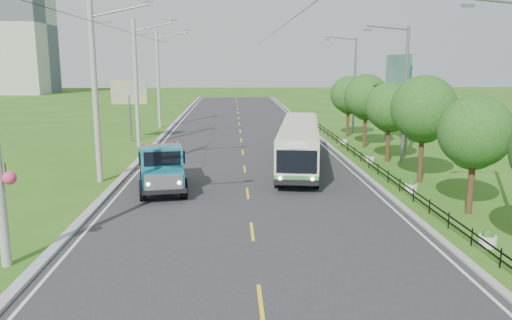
{
  "coord_description": "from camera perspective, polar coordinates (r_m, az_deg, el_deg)",
  "views": [
    {
      "loc": [
        -0.75,
        -19.02,
        6.63
      ],
      "look_at": [
        0.41,
        5.28,
        1.9
      ],
      "focal_mm": 35.0,
      "sensor_mm": 36.0,
      "label": 1
    }
  ],
  "objects": [
    {
      "name": "streetlight_far",
      "position": [
        48.41,
        11.03,
        8.77
      ],
      "size": [
        3.02,
        0.2,
        9.07
      ],
      "color": "slate",
      "rests_on": "ground"
    },
    {
      "name": "planter_mid",
      "position": [
        34.9,
        12.87,
        0.25
      ],
      "size": [
        0.64,
        0.64,
        0.67
      ],
      "color": "silver",
      "rests_on": "ground"
    },
    {
      "name": "planter_near",
      "position": [
        27.45,
        17.3,
        -2.87
      ],
      "size": [
        0.64,
        0.64,
        0.67
      ],
      "color": "silver",
      "rests_on": "ground"
    },
    {
      "name": "road",
      "position": [
        39.58,
        -1.6,
        1.38
      ],
      "size": [
        14.0,
        120.0,
        0.02
      ],
      "primitive_type": "cube",
      "color": "#28282B",
      "rests_on": "ground"
    },
    {
      "name": "tree_third",
      "position": [
        29.27,
        18.62,
        5.25
      ],
      "size": [
        3.6,
        3.62,
        6.0
      ],
      "color": "#382314",
      "rests_on": "ground"
    },
    {
      "name": "streetlight_mid",
      "position": [
        34.97,
        16.45,
        7.73
      ],
      "size": [
        3.02,
        0.2,
        9.07
      ],
      "color": "slate",
      "rests_on": "ground"
    },
    {
      "name": "pole_mid",
      "position": [
        40.74,
        -13.49,
        8.55
      ],
      "size": [
        3.51,
        0.32,
        10.0
      ],
      "color": "gray",
      "rests_on": "ground"
    },
    {
      "name": "edge_line_left",
      "position": [
        40.01,
        -11.16,
        1.29
      ],
      "size": [
        0.12,
        120.0,
        0.0
      ],
      "primitive_type": "cube",
      "color": "silver",
      "rests_on": "road"
    },
    {
      "name": "pole_near",
      "position": [
        29.05,
        -17.86,
        7.45
      ],
      "size": [
        3.51,
        0.32,
        10.0
      ],
      "color": "gray",
      "rests_on": "ground"
    },
    {
      "name": "ground",
      "position": [
        20.15,
        -0.45,
        -8.2
      ],
      "size": [
        240.0,
        240.0,
        0.0
      ],
      "primitive_type": "plane",
      "color": "#2A6117",
      "rests_on": "ground"
    },
    {
      "name": "tree_second",
      "position": [
        23.87,
        23.71,
        2.59
      ],
      "size": [
        3.18,
        3.26,
        5.3
      ],
      "color": "#382314",
      "rests_on": "ground"
    },
    {
      "name": "billboard_right",
      "position": [
        41.16,
        15.96,
        8.8
      ],
      "size": [
        0.24,
        6.0,
        7.3
      ],
      "color": "slate",
      "rests_on": "ground"
    },
    {
      "name": "tree_fourth",
      "position": [
        34.94,
        15.04,
        5.64
      ],
      "size": [
        3.24,
        3.31,
        5.4
      ],
      "color": "#382314",
      "rests_on": "ground"
    },
    {
      "name": "planter_far",
      "position": [
        42.54,
        10.02,
        2.27
      ],
      "size": [
        0.64,
        0.64,
        0.67
      ],
      "color": "silver",
      "rests_on": "ground"
    },
    {
      "name": "tree_fifth",
      "position": [
        40.66,
        12.5,
        6.84
      ],
      "size": [
        3.48,
        3.52,
        5.8
      ],
      "color": "#382314",
      "rests_on": "ground"
    },
    {
      "name": "curb_left",
      "position": [
        40.09,
        -11.94,
        1.36
      ],
      "size": [
        0.4,
        120.0,
        0.15
      ],
      "primitive_type": "cube",
      "color": "#9E9E99",
      "rests_on": "ground"
    },
    {
      "name": "centre_dash",
      "position": [
        20.15,
        -0.45,
        -8.15
      ],
      "size": [
        0.12,
        2.2,
        0.0
      ],
      "primitive_type": "cube",
      "color": "yellow",
      "rests_on": "road"
    },
    {
      "name": "pole_far",
      "position": [
        52.58,
        -11.07,
        9.14
      ],
      "size": [
        3.51,
        0.32,
        10.0
      ],
      "color": "gray",
      "rests_on": "ground"
    },
    {
      "name": "bus",
      "position": [
        32.37,
        4.98,
        2.13
      ],
      "size": [
        4.44,
        14.46,
        2.76
      ],
      "rotation": [
        0.0,
        0.0,
        -0.15
      ],
      "color": "#327D3A",
      "rests_on": "ground"
    },
    {
      "name": "planter_front",
      "position": [
        20.43,
        24.95,
        -8.16
      ],
      "size": [
        0.64,
        0.64,
        0.67
      ],
      "color": "silver",
      "rests_on": "ground"
    },
    {
      "name": "billboard_left",
      "position": [
        43.98,
        -14.3,
        7.07
      ],
      "size": [
        3.0,
        0.2,
        5.2
      ],
      "color": "slate",
      "rests_on": "ground"
    },
    {
      "name": "railing_right",
      "position": [
        34.74,
        11.92,
        0.27
      ],
      "size": [
        0.04,
        40.0,
        0.6
      ],
      "primitive_type": "cube",
      "color": "black",
      "rests_on": "ground"
    },
    {
      "name": "edge_line_right",
      "position": [
        40.26,
        7.91,
        1.46
      ],
      "size": [
        0.12,
        120.0,
        0.0
      ],
      "primitive_type": "cube",
      "color": "silver",
      "rests_on": "road"
    },
    {
      "name": "dump_truck",
      "position": [
        26.78,
        -10.74,
        -0.48
      ],
      "size": [
        3.13,
        6.11,
        2.45
      ],
      "rotation": [
        0.0,
        0.0,
        0.17
      ],
      "color": "#156F83",
      "rests_on": "ground"
    },
    {
      "name": "curb_right",
      "position": [
        40.35,
        8.61,
        1.5
      ],
      "size": [
        0.3,
        120.0,
        0.1
      ],
      "primitive_type": "cube",
      "color": "#9E9E99",
      "rests_on": "ground"
    },
    {
      "name": "tree_back",
      "position": [
        46.48,
        10.56,
        7.15
      ],
      "size": [
        3.3,
        3.36,
        5.5
      ],
      "color": "#382314",
      "rests_on": "ground"
    }
  ]
}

